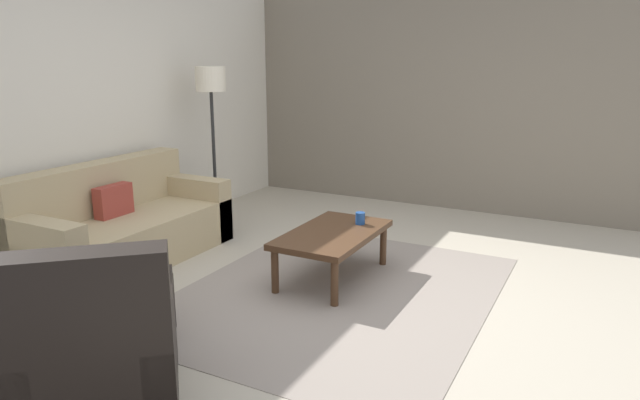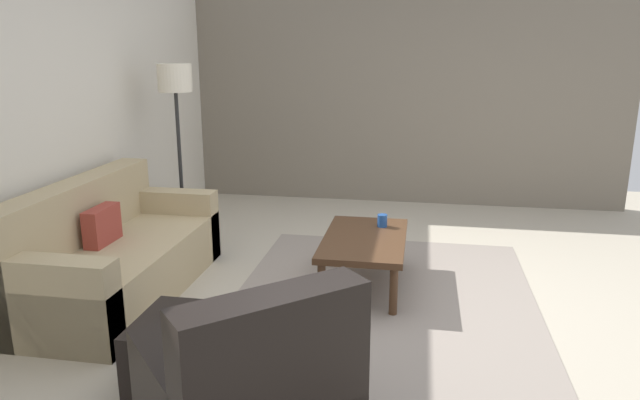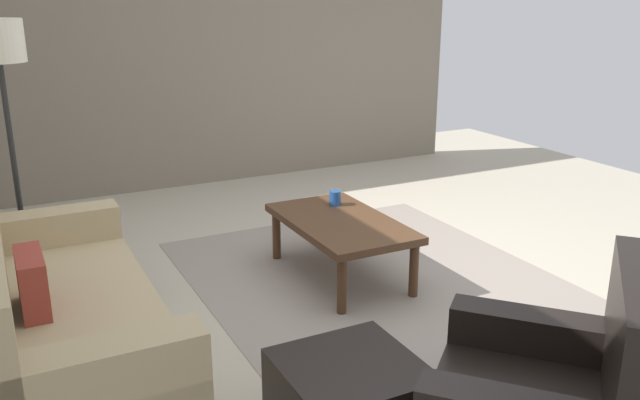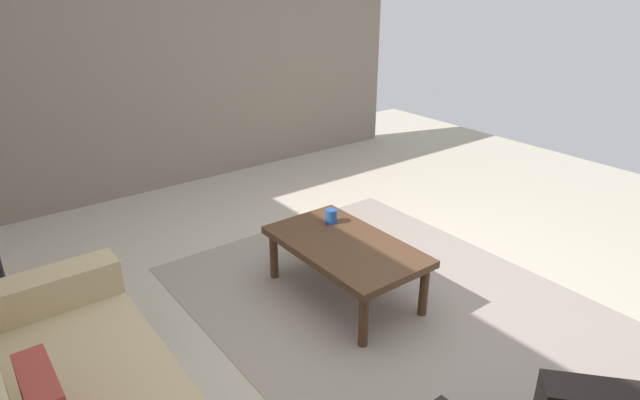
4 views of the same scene
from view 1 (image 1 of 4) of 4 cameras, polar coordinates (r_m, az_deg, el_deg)
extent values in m
plane|color=#B2A893|center=(4.55, 1.80, -9.27)|extent=(8.00, 8.00, 0.00)
cube|color=silver|center=(5.81, -22.15, 9.14)|extent=(6.00, 0.12, 2.80)
cube|color=slate|center=(7.01, 12.87, 10.52)|extent=(0.12, 5.20, 2.80)
cube|color=gray|center=(4.55, 1.80, -9.23)|extent=(2.84, 2.28, 0.01)
cube|color=tan|center=(5.43, -18.78, -3.73)|extent=(1.96, 0.90, 0.42)
cube|color=tan|center=(5.60, -21.30, -0.94)|extent=(1.96, 0.24, 0.88)
cube|color=tan|center=(4.87, -26.32, -5.27)|extent=(0.20, 0.90, 0.62)
cube|color=tan|center=(6.01, -12.85, -0.61)|extent=(0.20, 0.90, 0.62)
cube|color=#99382D|center=(5.40, -20.03, -0.06)|extent=(0.36, 0.12, 0.28)
cube|color=black|center=(3.37, -21.27, -15.02)|extent=(1.13, 1.13, 0.44)
cube|color=black|center=(2.99, -22.37, -13.50)|extent=(0.68, 0.73, 0.95)
cube|color=black|center=(3.31, -15.74, -13.60)|extent=(0.70, 0.65, 0.60)
cube|color=black|center=(3.40, -26.90, -13.90)|extent=(0.70, 0.65, 0.60)
cube|color=black|center=(4.05, -20.04, -10.16)|extent=(0.56, 0.56, 0.40)
cylinder|color=#472D1C|center=(4.25, 1.47, -8.37)|extent=(0.06, 0.06, 0.36)
cylinder|color=#472D1C|center=(5.09, 6.37, -4.56)|extent=(0.06, 0.06, 0.36)
cylinder|color=#472D1C|center=(4.49, -4.55, -7.16)|extent=(0.06, 0.06, 0.36)
cylinder|color=#472D1C|center=(5.29, 1.11, -3.74)|extent=(0.06, 0.06, 0.36)
cube|color=#472D1C|center=(4.70, 1.28, -3.45)|extent=(1.10, 0.64, 0.05)
cylinder|color=#1E478C|center=(4.89, 4.06, -1.84)|extent=(0.08, 0.08, 0.10)
cylinder|color=black|center=(6.51, -10.30, -2.01)|extent=(0.28, 0.28, 0.03)
cylinder|color=#262626|center=(6.35, -10.59, 4.15)|extent=(0.04, 0.04, 1.45)
cylinder|color=beige|center=(6.26, -10.95, 11.87)|extent=(0.32, 0.32, 0.26)
camera|label=2|loc=(1.61, -75.40, 5.44)|focal=32.66mm
camera|label=3|loc=(4.03, -58.18, 8.07)|focal=37.16mm
camera|label=4|loc=(4.34, -41.64, 14.15)|focal=29.55mm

